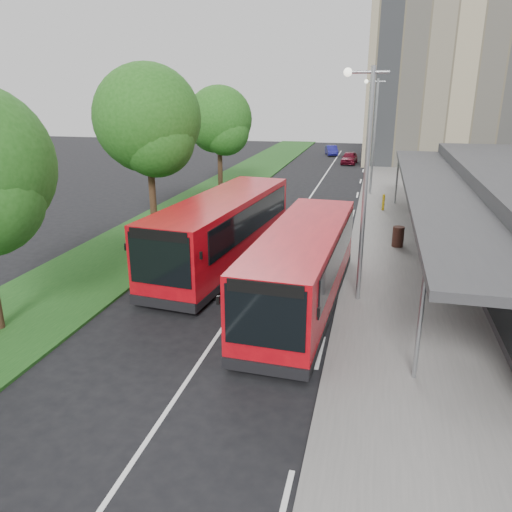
{
  "coord_description": "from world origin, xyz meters",
  "views": [
    {
      "loc": [
        4.52,
        -15.24,
        7.42
      ],
      "look_at": [
        0.37,
        1.98,
        1.5
      ],
      "focal_mm": 35.0,
      "sensor_mm": 36.0,
      "label": 1
    }
  ],
  "objects_px": {
    "bollard": "(383,202)",
    "car_near": "(349,158)",
    "tree_mid": "(148,126)",
    "lamp_post_far": "(373,130)",
    "bus_main": "(302,268)",
    "tree_far": "(219,124)",
    "litter_bin": "(398,237)",
    "bus_second": "(223,231)",
    "car_far": "(332,150)",
    "lamp_post_near": "(364,174)"
  },
  "relations": [
    {
      "from": "bus_second",
      "to": "bollard",
      "type": "height_order",
      "value": "bus_second"
    },
    {
      "from": "litter_bin",
      "to": "car_far",
      "type": "height_order",
      "value": "litter_bin"
    },
    {
      "from": "lamp_post_near",
      "to": "lamp_post_far",
      "type": "relative_size",
      "value": 1.0
    },
    {
      "from": "lamp_post_far",
      "to": "litter_bin",
      "type": "height_order",
      "value": "lamp_post_far"
    },
    {
      "from": "tree_far",
      "to": "tree_mid",
      "type": "bearing_deg",
      "value": -90.0
    },
    {
      "from": "lamp_post_near",
      "to": "litter_bin",
      "type": "distance_m",
      "value": 8.26
    },
    {
      "from": "tree_far",
      "to": "car_far",
      "type": "distance_m",
      "value": 25.44
    },
    {
      "from": "bus_main",
      "to": "lamp_post_near",
      "type": "bearing_deg",
      "value": 27.41
    },
    {
      "from": "car_near",
      "to": "bus_main",
      "type": "bearing_deg",
      "value": -86.05
    },
    {
      "from": "tree_far",
      "to": "bollard",
      "type": "xyz_separation_m",
      "value": [
        12.12,
        -4.34,
        -4.37
      ]
    },
    {
      "from": "tree_far",
      "to": "lamp_post_near",
      "type": "xyz_separation_m",
      "value": [
        11.13,
        -19.05,
        -0.31
      ]
    },
    {
      "from": "bollard",
      "to": "car_near",
      "type": "distance_m",
      "value": 22.04
    },
    {
      "from": "lamp_post_far",
      "to": "bus_second",
      "type": "height_order",
      "value": "lamp_post_far"
    },
    {
      "from": "tree_mid",
      "to": "bus_second",
      "type": "height_order",
      "value": "tree_mid"
    },
    {
      "from": "tree_mid",
      "to": "lamp_post_far",
      "type": "distance_m",
      "value": 17.1
    },
    {
      "from": "tree_mid",
      "to": "car_near",
      "type": "xyz_separation_m",
      "value": [
        8.69,
        29.43,
        -5.04
      ]
    },
    {
      "from": "tree_far",
      "to": "lamp_post_near",
      "type": "height_order",
      "value": "lamp_post_near"
    },
    {
      "from": "lamp_post_far",
      "to": "litter_bin",
      "type": "distance_m",
      "value": 13.74
    },
    {
      "from": "tree_far",
      "to": "lamp_post_far",
      "type": "relative_size",
      "value": 0.97
    },
    {
      "from": "lamp_post_far",
      "to": "bollard",
      "type": "xyz_separation_m",
      "value": [
        0.99,
        -5.29,
        -4.06
      ]
    },
    {
      "from": "bollard",
      "to": "car_far",
      "type": "distance_m",
      "value": 29.21
    },
    {
      "from": "tree_mid",
      "to": "car_near",
      "type": "relative_size",
      "value": 2.35
    },
    {
      "from": "lamp_post_far",
      "to": "bus_second",
      "type": "relative_size",
      "value": 0.72
    },
    {
      "from": "car_near",
      "to": "tree_mid",
      "type": "bearing_deg",
      "value": -103.39
    },
    {
      "from": "lamp_post_far",
      "to": "car_far",
      "type": "height_order",
      "value": "lamp_post_far"
    },
    {
      "from": "tree_mid",
      "to": "lamp_post_near",
      "type": "distance_m",
      "value": 13.21
    },
    {
      "from": "bus_main",
      "to": "litter_bin",
      "type": "bearing_deg",
      "value": 68.37
    },
    {
      "from": "tree_mid",
      "to": "tree_far",
      "type": "relative_size",
      "value": 1.13
    },
    {
      "from": "bus_main",
      "to": "bollard",
      "type": "height_order",
      "value": "bus_main"
    },
    {
      "from": "lamp_post_far",
      "to": "car_near",
      "type": "bearing_deg",
      "value": 98.42
    },
    {
      "from": "tree_mid",
      "to": "bus_second",
      "type": "relative_size",
      "value": 0.79
    },
    {
      "from": "tree_mid",
      "to": "bus_second",
      "type": "bearing_deg",
      "value": -39.63
    },
    {
      "from": "lamp_post_near",
      "to": "bus_main",
      "type": "xyz_separation_m",
      "value": [
        -1.86,
        -0.86,
        -3.24
      ]
    },
    {
      "from": "lamp_post_far",
      "to": "bus_main",
      "type": "distance_m",
      "value": 21.19
    },
    {
      "from": "lamp_post_near",
      "to": "car_near",
      "type": "height_order",
      "value": "lamp_post_near"
    },
    {
      "from": "lamp_post_near",
      "to": "bollard",
      "type": "bearing_deg",
      "value": 86.14
    },
    {
      "from": "car_far",
      "to": "tree_far",
      "type": "bearing_deg",
      "value": -117.25
    },
    {
      "from": "bollard",
      "to": "bus_second",
      "type": "bearing_deg",
      "value": -119.78
    },
    {
      "from": "tree_mid",
      "to": "bollard",
      "type": "distance_m",
      "value": 15.19
    },
    {
      "from": "tree_mid",
      "to": "lamp_post_far",
      "type": "bearing_deg",
      "value": 49.32
    },
    {
      "from": "tree_far",
      "to": "bus_main",
      "type": "relative_size",
      "value": 0.76
    },
    {
      "from": "tree_far",
      "to": "bollard",
      "type": "distance_m",
      "value": 13.6
    },
    {
      "from": "bus_main",
      "to": "car_near",
      "type": "distance_m",
      "value": 37.36
    },
    {
      "from": "lamp_post_near",
      "to": "bollard",
      "type": "relative_size",
      "value": 7.88
    },
    {
      "from": "bus_second",
      "to": "bollard",
      "type": "distance_m",
      "value": 13.86
    },
    {
      "from": "litter_bin",
      "to": "bollard",
      "type": "xyz_separation_m",
      "value": [
        -0.68,
        7.73,
        0.02
      ]
    },
    {
      "from": "tree_far",
      "to": "lamp_post_far",
      "type": "xyz_separation_m",
      "value": [
        11.13,
        0.95,
        -0.31
      ]
    },
    {
      "from": "lamp_post_far",
      "to": "bus_main",
      "type": "height_order",
      "value": "lamp_post_far"
    },
    {
      "from": "tree_mid",
      "to": "car_far",
      "type": "distance_m",
      "value": 37.14
    },
    {
      "from": "tree_far",
      "to": "car_far",
      "type": "height_order",
      "value": "tree_far"
    }
  ]
}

